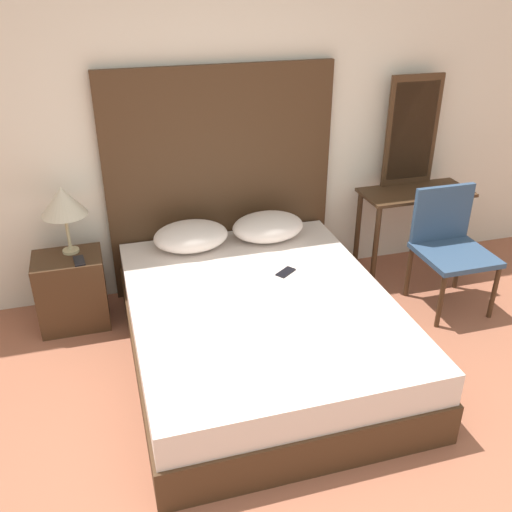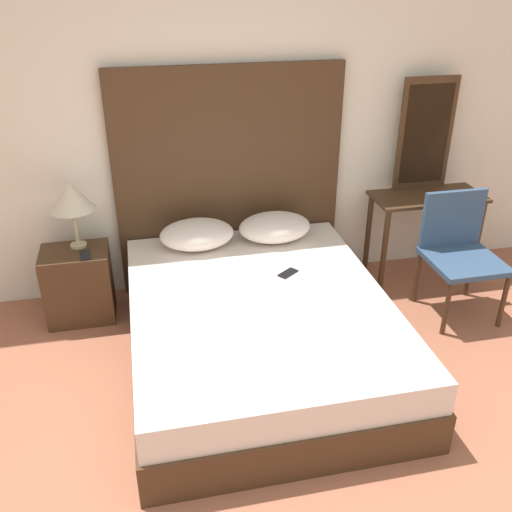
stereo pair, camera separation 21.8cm
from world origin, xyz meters
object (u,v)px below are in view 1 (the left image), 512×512
(bed, at_px, (260,329))
(table_lamp, at_px, (63,202))
(phone_on_nightstand, at_px, (79,261))
(chair, at_px, (449,241))
(nightstand, at_px, (72,291))
(phone_on_bed, at_px, (286,272))
(vanity_desk, at_px, (414,208))

(bed, distance_m, table_lamp, 1.60)
(bed, relative_size, table_lamp, 4.29)
(phone_on_nightstand, distance_m, chair, 2.70)
(nightstand, distance_m, chair, 2.81)
(phone_on_bed, height_order, phone_on_nightstand, phone_on_nightstand)
(table_lamp, height_order, chair, table_lamp)
(table_lamp, bearing_deg, phone_on_nightstand, -72.13)
(chair, bearing_deg, phone_on_bed, -177.94)
(bed, bearing_deg, vanity_desk, 27.78)
(vanity_desk, bearing_deg, phone_on_nightstand, -177.16)
(bed, distance_m, chair, 1.63)
(table_lamp, xyz_separation_m, vanity_desk, (2.71, -0.03, -0.35))
(phone_on_bed, bearing_deg, nightstand, 160.42)
(table_lamp, bearing_deg, bed, -36.46)
(vanity_desk, bearing_deg, nightstand, -179.15)
(bed, distance_m, phone_on_bed, 0.44)
(vanity_desk, relative_size, chair, 0.99)
(nightstand, xyz_separation_m, vanity_desk, (2.75, 0.04, 0.31))
(phone_on_bed, bearing_deg, bed, -134.46)
(vanity_desk, bearing_deg, phone_on_bed, -156.82)
(nightstand, bearing_deg, table_lamp, 64.41)
(phone_on_bed, distance_m, chair, 1.32)
(phone_on_nightstand, height_order, vanity_desk, vanity_desk)
(bed, xyz_separation_m, table_lamp, (-1.15, 0.85, 0.70))
(bed, height_order, phone_on_bed, phone_on_bed)
(phone_on_bed, relative_size, chair, 0.18)
(table_lamp, height_order, vanity_desk, table_lamp)
(phone_on_bed, bearing_deg, table_lamp, 157.42)
(nightstand, relative_size, phone_on_nightstand, 3.51)
(phone_on_bed, height_order, nightstand, nightstand)
(phone_on_bed, height_order, chair, chair)
(table_lamp, bearing_deg, vanity_desk, -0.67)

